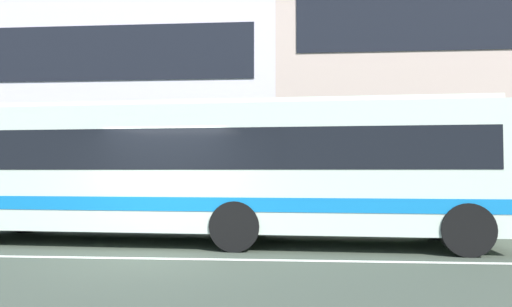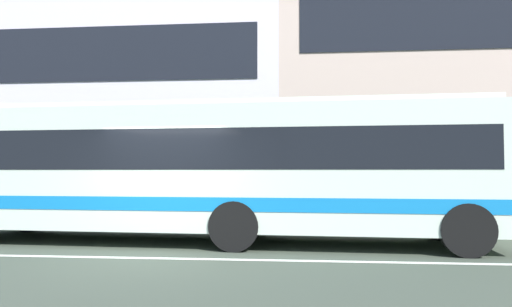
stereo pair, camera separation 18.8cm
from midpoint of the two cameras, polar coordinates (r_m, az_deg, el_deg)
ground_plane at (r=9.10m, az=-13.18°, el=-12.14°), size 160.00×160.00×0.00m
lane_centre_line at (r=9.10m, az=-13.18°, el=-12.11°), size 60.00×0.16×0.01m
hedge_row_far at (r=14.19m, az=-6.75°, el=-6.36°), size 22.33×1.10×1.09m
apartment_block_left at (r=24.46m, az=-20.69°, el=6.34°), size 19.19×9.89×10.30m
apartment_block_right at (r=24.03m, az=26.16°, el=8.81°), size 19.03×9.89×12.15m
transit_bus at (r=10.77m, az=-6.07°, el=-1.56°), size 12.47×3.10×3.07m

